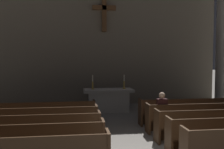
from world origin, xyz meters
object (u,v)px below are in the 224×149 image
object	(u,v)px
pew_left_row_4	(36,122)
pew_right_row_3	(218,124)
pew_right_row_4	(202,117)
altar	(108,100)
candlestick_left	(93,85)
lone_worshipper	(161,111)
pew_right_row_5	(190,111)
column_right_second	(224,35)
pew_left_row_5	(40,115)
pew_left_row_3	(31,131)
pew_left_row_2	(24,143)
candlestick_right	(124,84)

from	to	relation	value
pew_left_row_4	pew_right_row_3	bearing A→B (deg)	-10.47
pew_right_row_4	altar	world-z (taller)	altar
candlestick_left	lone_worshipper	bearing A→B (deg)	-60.89
pew_right_row_5	column_right_second	size ratio (longest dim) A/B	0.53
pew_right_row_5	candlestick_left	world-z (taller)	candlestick_left
pew_right_row_4	pew_left_row_5	bearing A→B (deg)	169.53
altar	pew_right_row_5	bearing A→B (deg)	-44.24
pew_right_row_3	altar	distance (m)	5.27
pew_left_row_5	column_right_second	xyz separation A→B (m)	(7.98, 2.44, 2.97)
pew_left_row_3	column_right_second	size ratio (longest dim) A/B	0.53
column_right_second	pew_left_row_2	bearing A→B (deg)	-145.97
pew_right_row_5	candlestick_right	size ratio (longest dim) A/B	5.96
column_right_second	pew_right_row_4	bearing A→B (deg)	-127.89
pew_left_row_4	pew_right_row_3	world-z (taller)	same
lone_worshipper	pew_left_row_5	bearing A→B (deg)	166.48
pew_left_row_2	altar	xyz separation A→B (m)	(2.66, 5.54, 0.06)
altar	lone_worshipper	size ratio (longest dim) A/B	1.67
pew_left_row_2	pew_left_row_5	bearing A→B (deg)	90.00
candlestick_right	altar	bearing A→B (deg)	180.00
pew_right_row_3	altar	world-z (taller)	altar
pew_right_row_3	pew_left_row_4	bearing A→B (deg)	169.53
candlestick_left	candlestick_right	xyz separation A→B (m)	(1.40, 0.00, 0.00)
pew_left_row_2	pew_left_row_5	world-z (taller)	same
pew_right_row_4	candlestick_left	size ratio (longest dim) A/B	5.96
pew_left_row_5	candlestick_left	bearing A→B (deg)	52.90
pew_left_row_3	candlestick_left	world-z (taller)	candlestick_left
pew_right_row_3	candlestick_left	world-z (taller)	candlestick_left
pew_left_row_3	candlestick_left	bearing A→B (deg)	66.73
lone_worshipper	pew_left_row_4	bearing A→B (deg)	-179.43
pew_left_row_3	pew_right_row_4	world-z (taller)	same
pew_right_row_3	altar	size ratio (longest dim) A/B	1.69
pew_right_row_5	candlestick_right	xyz separation A→B (m)	(-1.96, 2.59, 0.73)
pew_left_row_3	candlestick_right	distance (m)	5.71
pew_right_row_3	column_right_second	distance (m)	5.94
altar	candlestick_right	bearing A→B (deg)	0.00
pew_left_row_2	lone_worshipper	distance (m)	4.41
pew_left_row_4	column_right_second	distance (m)	9.18
pew_right_row_3	candlestick_right	xyz separation A→B (m)	(-1.96, 4.55, 0.73)
pew_left_row_5	column_right_second	distance (m)	8.86
pew_right_row_4	pew_left_row_3	bearing A→B (deg)	-169.53
pew_right_row_4	altar	distance (m)	4.45
pew_left_row_5	pew_right_row_4	size ratio (longest dim) A/B	1.00
pew_right_row_5	column_right_second	xyz separation A→B (m)	(2.67, 2.44, 2.97)
pew_left_row_2	lone_worshipper	size ratio (longest dim) A/B	2.82
pew_left_row_3	lone_worshipper	world-z (taller)	lone_worshipper
pew_right_row_5	candlestick_left	size ratio (longest dim) A/B	5.96
pew_right_row_4	column_right_second	size ratio (longest dim) A/B	0.53
pew_left_row_2	candlestick_left	distance (m)	5.92
pew_left_row_4	pew_right_row_3	size ratio (longest dim) A/B	1.00
pew_left_row_2	lone_worshipper	bearing A→B (deg)	27.04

